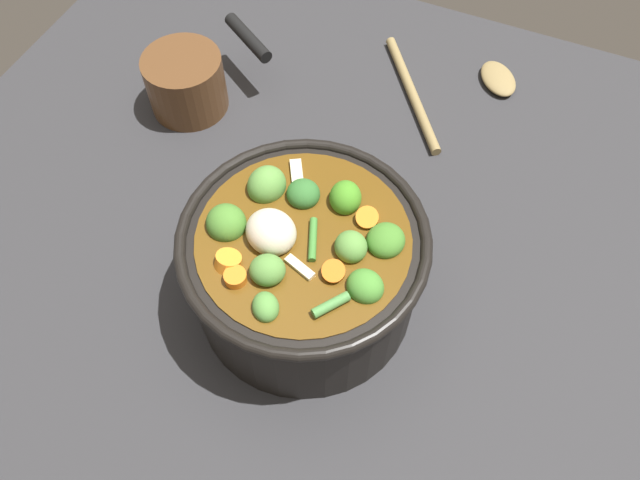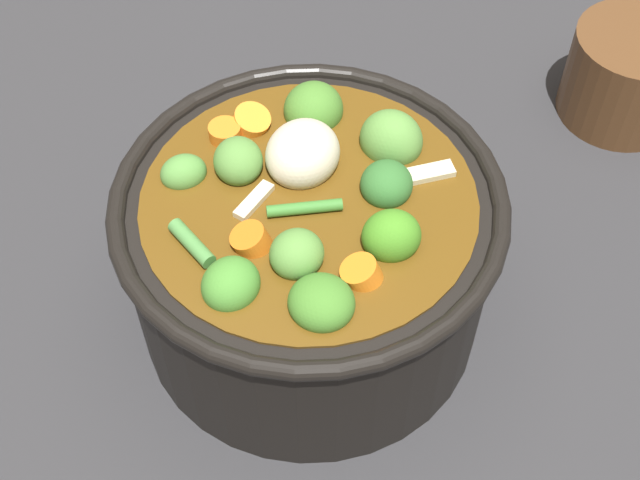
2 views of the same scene
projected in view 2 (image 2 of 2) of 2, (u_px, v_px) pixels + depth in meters
name	position (u px, v px, depth m)	size (l,w,h in m)	color
ground_plane	(311.00, 309.00, 0.65)	(1.10, 1.10, 0.00)	#2D2D30
cooking_pot	(310.00, 253.00, 0.59)	(0.25, 0.25, 0.15)	black
small_saucepan	(632.00, 76.00, 0.74)	(0.15, 0.17, 0.08)	brown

